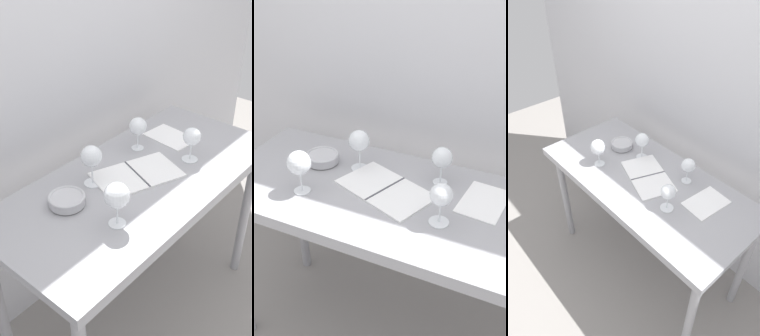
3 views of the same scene
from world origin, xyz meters
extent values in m
plane|color=gray|center=(0.00, 0.00, 0.00)|extent=(6.00, 6.00, 0.00)
cube|color=silver|center=(0.00, 0.49, 1.30)|extent=(3.80, 0.04, 2.60)
cube|color=#9B9BA0|center=(0.00, 0.00, 0.88)|extent=(1.40, 0.64, 0.04)
cube|color=#9B9BA0|center=(0.00, -0.33, 0.88)|extent=(1.40, 0.01, 0.05)
cylinder|color=#9B9BA0|center=(-0.64, -0.26, 0.43)|extent=(0.05, 0.05, 0.86)
cylinder|color=#9B9BA0|center=(0.64, -0.26, 0.43)|extent=(0.05, 0.05, 0.86)
cylinder|color=#9B9BA0|center=(-0.64, 0.26, 0.43)|extent=(0.05, 0.05, 0.86)
cylinder|color=#9B9BA0|center=(0.64, 0.26, 0.43)|extent=(0.05, 0.05, 0.86)
cylinder|color=white|center=(0.26, -0.09, 0.90)|extent=(0.08, 0.08, 0.00)
cylinder|color=white|center=(0.26, -0.09, 0.95)|extent=(0.01, 0.01, 0.08)
sphere|color=white|center=(0.26, -0.09, 1.02)|extent=(0.08, 0.08, 0.08)
cylinder|color=maroon|center=(0.26, -0.09, 1.01)|extent=(0.06, 0.06, 0.02)
cylinder|color=white|center=(-0.17, 0.12, 0.90)|extent=(0.08, 0.08, 0.00)
cylinder|color=white|center=(-0.17, 0.12, 0.95)|extent=(0.01, 0.01, 0.09)
sphere|color=white|center=(-0.17, 0.12, 1.04)|extent=(0.09, 0.09, 0.09)
cylinder|color=maroon|center=(-0.17, 0.12, 1.02)|extent=(0.06, 0.06, 0.02)
cylinder|color=white|center=(-0.30, -0.14, 0.90)|extent=(0.07, 0.07, 0.00)
cylinder|color=white|center=(-0.30, -0.14, 0.95)|extent=(0.01, 0.01, 0.09)
sphere|color=white|center=(-0.30, -0.14, 1.03)|extent=(0.10, 0.10, 0.10)
cylinder|color=maroon|center=(-0.30, -0.14, 1.02)|extent=(0.07, 0.07, 0.02)
cylinder|color=white|center=(0.18, 0.16, 0.90)|extent=(0.06, 0.06, 0.00)
cylinder|color=white|center=(0.18, 0.16, 0.94)|extent=(0.01, 0.01, 0.08)
sphere|color=white|center=(0.18, 0.16, 1.02)|extent=(0.08, 0.08, 0.08)
cylinder|color=maroon|center=(0.18, 0.16, 1.01)|extent=(0.06, 0.06, 0.03)
cube|color=white|center=(-0.09, 0.05, 0.90)|extent=(0.26, 0.28, 0.01)
cube|color=white|center=(0.09, -0.02, 0.90)|extent=(0.26, 0.28, 0.01)
cube|color=#3F3F47|center=(0.00, 0.01, 0.90)|extent=(0.09, 0.21, 0.01)
cube|color=white|center=(0.38, 0.10, 0.90)|extent=(0.19, 0.25, 0.00)
cylinder|color=#4C4C4C|center=(-0.35, 0.09, 0.90)|extent=(0.14, 0.14, 0.01)
cylinder|color=#B7B7BC|center=(-0.35, 0.09, 0.92)|extent=(0.14, 0.14, 0.03)
torus|color=#B7B7BC|center=(-0.35, 0.09, 0.94)|extent=(0.15, 0.15, 0.01)
camera|label=1|loc=(-1.20, -0.95, 1.95)|focal=45.01mm
camera|label=2|loc=(0.57, -1.25, 1.86)|focal=44.34mm
camera|label=3|loc=(1.02, -1.01, 2.15)|focal=33.02mm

